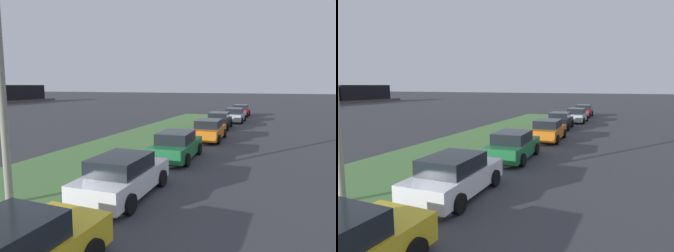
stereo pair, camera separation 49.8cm
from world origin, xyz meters
The scene contains 8 objects.
grass_median centered at (10.00, 7.68, 0.06)m, with size 60.00×6.00×0.12m, color #517F42.
parked_car_white centered at (10.85, 3.80, 0.72)m, with size 4.33×2.08×1.47m.
parked_car_green centered at (16.59, 3.83, 0.72)m, with size 4.38×2.17×1.47m.
parked_car_orange centered at (22.64, 3.52, 0.72)m, with size 4.35×2.12×1.47m.
parked_car_black centered at (28.66, 3.99, 0.72)m, with size 4.38×2.18×1.47m.
parked_car_silver centered at (34.10, 3.42, 0.72)m, with size 4.31×2.03×1.47m.
parked_car_red centered at (40.06, 3.57, 0.72)m, with size 4.32×2.05×1.47m.
streetlight centered at (8.64, 6.35, 4.39)m, with size 0.74×2.86×7.50m.
Camera 1 is at (1.87, -1.28, 3.85)m, focal length 32.41 mm.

